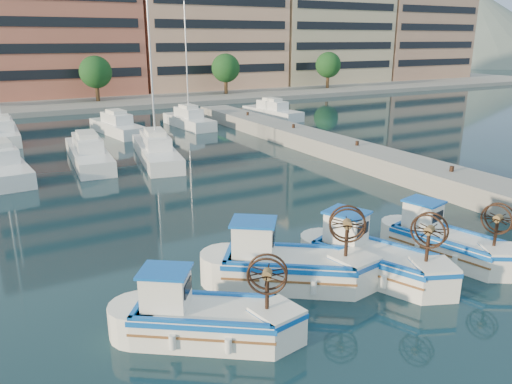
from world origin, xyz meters
name	(u,v)px	position (x,y,z in m)	size (l,w,h in m)	color
ground	(326,293)	(0.00, 0.00, 0.00)	(300.00, 300.00, 0.00)	#17353D
quay	(423,174)	(13.00, 8.00, 0.60)	(3.00, 60.00, 1.20)	gray
waterfront	(111,18)	(9.23, 65.04, 11.10)	(180.00, 40.00, 25.60)	gray
hill_east	(461,63)	(140.00, 110.00, 0.00)	(160.00, 160.00, 50.00)	slate
yacht_marina	(73,144)	(-3.53, 27.34, 0.53)	(38.08, 21.77, 11.50)	white
fishing_boat_a	(202,316)	(-4.72, -0.48, 0.74)	(4.38, 3.80, 2.69)	white
fishing_boat_b	(285,263)	(-0.90, 1.15, 0.82)	(4.82, 4.21, 2.97)	white
fishing_boat_c	(371,256)	(2.15, 0.23, 0.79)	(3.39, 4.73, 2.85)	white
fishing_boat_d	(444,240)	(5.71, 0.06, 0.74)	(2.71, 4.45, 2.70)	white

